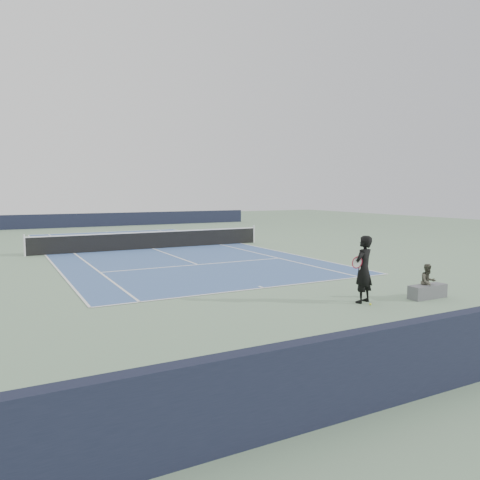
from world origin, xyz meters
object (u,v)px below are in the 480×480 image
tennis_net (152,240)px  tennis_ball (370,304)px  tennis_player (363,269)px  spectator_bench (428,286)px

tennis_net → tennis_ball: 15.29m
tennis_player → spectator_bench: 2.22m
tennis_player → tennis_ball: size_ratio=30.31×
tennis_player → tennis_net: bearing=95.7°
tennis_net → tennis_player: tennis_player is taller
tennis_net → spectator_bench: tennis_net is taller
tennis_net → tennis_ball: bearing=-84.5°
tennis_net → spectator_bench: 15.77m
tennis_net → tennis_player: bearing=-84.3°
tennis_net → spectator_bench: size_ratio=9.91×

